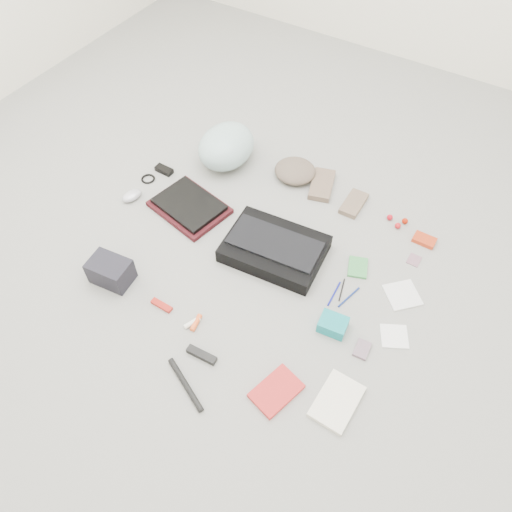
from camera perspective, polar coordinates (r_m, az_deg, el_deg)
The scene contains 33 objects.
ground_plane at distance 2.29m, azimuth 0.00°, elevation -0.77°, with size 4.00×4.00×0.00m, color gray.
messenger_bag at distance 2.30m, azimuth 2.13°, elevation 0.83°, with size 0.45×0.32×0.07m, color black.
bag_flap at distance 2.26m, azimuth 2.16°, elevation 1.51°, with size 0.42×0.19×0.01m, color black.
laptop_sleeve at distance 2.53m, azimuth -7.60°, elevation 5.53°, with size 0.36×0.27×0.02m, color #3B0E13.
laptop at distance 2.51m, azimuth -7.66°, elevation 5.89°, with size 0.32×0.23×0.02m, color black.
bike_helmet at distance 2.71m, azimuth -3.41°, elevation 12.41°, with size 0.28×0.34×0.21m, color #AAD0D0.
beanie at distance 2.66m, azimuth 4.49°, elevation 9.68°, with size 0.22×0.21×0.08m, color brown.
mitten_left at distance 2.63m, azimuth 7.54°, elevation 8.08°, with size 0.11×0.22×0.03m, color #745C4C.
mitten_right at distance 2.57m, azimuth 11.10°, elevation 5.91°, with size 0.09×0.18×0.03m, color #76604E.
power_brick at distance 2.74m, azimuth -10.45°, elevation 9.65°, with size 0.10×0.04×0.03m, color black.
cable_coil at distance 2.72m, azimuth -12.23°, elevation 8.62°, with size 0.07×0.07×0.01m, color black.
mouse at distance 2.63m, azimuth -14.02°, elevation 6.71°, with size 0.07×0.11×0.04m, color #AEADBA.
camera_bag at distance 2.28m, azimuth -16.27°, elevation -1.68°, with size 0.18×0.12×0.12m, color black.
multitool at distance 2.19m, azimuth -10.74°, elevation -5.55°, with size 0.10×0.03×0.02m, color #A21A12.
toiletry_tube_white at distance 2.12m, azimuth -7.32°, elevation -7.58°, with size 0.02×0.02×0.07m, color white.
toiletry_tube_orange at distance 2.12m, azimuth -6.87°, elevation -7.57°, with size 0.02×0.02×0.08m, color #F25721.
u_lock at distance 2.04m, azimuth -6.23°, elevation -11.17°, with size 0.13×0.03×0.03m, color black.
bike_pump at distance 2.00m, azimuth -8.06°, elevation -14.33°, with size 0.02×0.02×0.25m, color black.
book_red at distance 1.97m, azimuth 2.33°, elevation -15.15°, with size 0.13×0.19×0.02m, color red.
book_white at distance 1.98m, azimuth 9.22°, elevation -16.09°, with size 0.14×0.21×0.02m, color silver.
notepad at distance 2.32m, azimuth 11.55°, elevation -1.27°, with size 0.09×0.11×0.01m, color #378643.
pen_blue at distance 2.22m, azimuth 8.92°, elevation -4.27°, with size 0.01×0.01×0.14m, color navy.
pen_black at distance 2.23m, azimuth 9.78°, elevation -3.82°, with size 0.01×0.01×0.12m, color black.
pen_navy at distance 2.22m, azimuth 10.56°, elevation -4.64°, with size 0.01×0.01×0.14m, color navy.
accordion_wallet at distance 2.10m, azimuth 8.78°, elevation -7.75°, with size 0.11×0.09×0.06m, color #0F8991.
card_deck at distance 2.09m, azimuth 12.02°, elevation -10.39°, with size 0.06×0.08×0.02m, color slate.
napkin_top at distance 2.28m, azimuth 16.39°, elevation -4.30°, with size 0.14×0.14×0.01m, color silver.
napkin_bottom at distance 2.16m, azimuth 15.53°, elevation -8.83°, with size 0.11×0.11×0.01m, color white.
lollipop_a at distance 2.54m, azimuth 15.05°, elevation 4.29°, with size 0.03×0.03×0.03m, color #B40A18.
lollipop_b at distance 2.51m, azimuth 15.90°, elevation 3.34°, with size 0.03×0.03×0.03m, color red.
lollipop_c at distance 2.54m, azimuth 16.65°, elevation 3.85°, with size 0.03×0.03×0.03m, color #9B1502.
altoids_tin at distance 2.49m, azimuth 18.68°, elevation 1.74°, with size 0.10×0.07×0.02m, color #B63517.
stamp_sheet at distance 2.41m, azimuth 17.62°, elevation -0.44°, with size 0.06×0.07×0.00m, color gray.
Camera 1 is at (0.73, -1.18, 1.83)m, focal length 35.00 mm.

